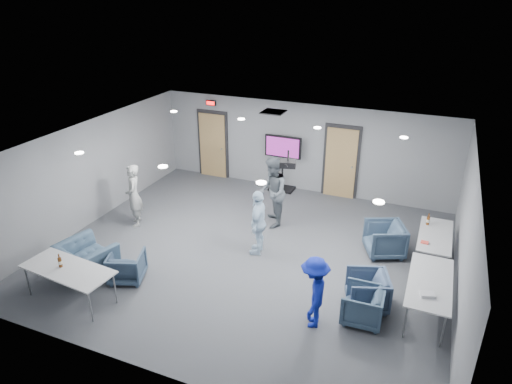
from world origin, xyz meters
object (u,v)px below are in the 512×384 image
at_px(chair_front_a, 127,266).
at_px(bottle_front, 60,262).
at_px(table_right_a, 435,237).
at_px(table_right_b, 430,283).
at_px(projector, 288,163).
at_px(person_c, 258,222).
at_px(chair_right_c, 363,305).
at_px(bottle_right, 428,220).
at_px(tv_stand, 283,160).
at_px(chair_right_b, 367,290).
at_px(person_a, 134,195).
at_px(person_b, 272,192).
at_px(chair_right_a, 384,239).
at_px(chair_front_b, 87,259).
at_px(person_d, 314,292).
at_px(table_front_left, 68,270).

bearing_deg(chair_front_a, bottle_front, 31.70).
xyz_separation_m(table_right_a, table_right_b, (-0.00, -1.90, 0.01)).
xyz_separation_m(bottle_front, projector, (3.67, 2.96, 1.57)).
relative_size(person_c, chair_right_c, 2.10).
distance_m(bottle_right, tv_stand, 4.83).
relative_size(table_right_a, projector, 4.29).
bearing_deg(chair_right_b, table_right_b, 82.16).
relative_size(person_a, chair_right_c, 2.21).
xyz_separation_m(person_a, bottle_front, (0.55, -3.14, 0.00)).
bearing_deg(table_right_b, chair_front_a, 102.15).
distance_m(person_b, chair_right_a, 3.01).
bearing_deg(bottle_front, person_c, 46.45).
bearing_deg(person_b, bottle_front, -54.84).
relative_size(person_a, chair_right_a, 1.95).
bearing_deg(chair_right_a, chair_front_a, -81.07).
xyz_separation_m(chair_front_a, projector, (2.90, 1.97, 2.08)).
bearing_deg(table_right_b, bottle_right, 4.96).
height_order(person_c, bottle_right, person_c).
relative_size(bottle_front, tv_stand, 0.17).
height_order(person_b, table_right_a, person_b).
distance_m(chair_right_a, chair_front_b, 6.73).
bearing_deg(person_c, person_d, 35.79).
bearing_deg(chair_front_b, table_right_a, -139.43).
xyz_separation_m(person_c, bottle_front, (-2.95, -3.10, 0.04)).
xyz_separation_m(person_d, chair_right_a, (0.86, 3.00, -0.32)).
height_order(person_a, person_b, person_b).
distance_m(person_a, person_d, 5.76).
bearing_deg(chair_front_b, bottle_front, 115.43).
xyz_separation_m(chair_front_a, table_right_a, (6.00, 3.19, 0.35)).
distance_m(person_c, projector, 1.77).
xyz_separation_m(chair_front_b, table_front_left, (0.32, -0.85, 0.32)).
bearing_deg(table_right_b, person_b, 61.15).
bearing_deg(person_d, person_a, -119.45).
xyz_separation_m(table_right_b, table_front_left, (-6.61, -2.29, 0.00)).
xyz_separation_m(chair_right_a, chair_front_b, (-5.86, -3.30, -0.02)).
bearing_deg(bottle_right, chair_front_a, -148.04).
bearing_deg(chair_front_b, chair_front_a, -156.21).
distance_m(table_front_left, bottle_front, 0.22).
relative_size(chair_right_a, projector, 2.18).
bearing_deg(person_b, tv_stand, 169.66).
distance_m(chair_front_b, bottle_front, 0.98).
height_order(chair_right_b, table_front_left, table_front_left).
bearing_deg(person_b, chair_right_a, 60.03).
relative_size(person_d, bottle_right, 4.96).
distance_m(chair_front_b, table_right_b, 7.09).
height_order(bottle_front, projector, projector).
xyz_separation_m(table_front_left, tv_stand, (2.08, 6.75, 0.29)).
xyz_separation_m(bottle_right, tv_stand, (-4.33, 2.13, 0.14)).
height_order(table_front_left, tv_stand, tv_stand).
relative_size(chair_front_b, bottle_right, 3.91).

